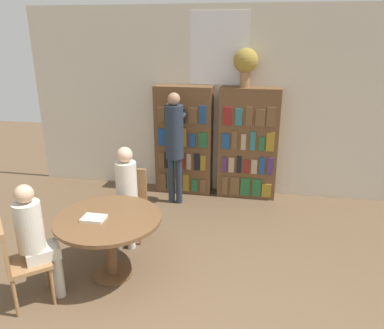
{
  "coord_description": "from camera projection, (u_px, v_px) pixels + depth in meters",
  "views": [
    {
      "loc": [
        0.72,
        -2.11,
        2.58
      ],
      "look_at": [
        -0.09,
        2.15,
        1.05
      ],
      "focal_mm": 35.0,
      "sensor_mm": 36.0,
      "label": 1
    }
  ],
  "objects": [
    {
      "name": "bookshelf_right",
      "position": [
        248.0,
        144.0,
        6.02
      ],
      "size": [
        0.94,
        0.34,
        1.79
      ],
      "color": "brown",
      "rests_on": "ground_plane"
    },
    {
      "name": "wall_back",
      "position": [
        218.0,
        103.0,
        6.08
      ],
      "size": [
        6.4,
        0.07,
        3.0
      ],
      "color": "beige",
      "rests_on": "ground_plane"
    },
    {
      "name": "chair_near_camera",
      "position": [
        19.0,
        259.0,
        3.61
      ],
      "size": [
        0.56,
        0.56,
        0.91
      ],
      "rotation": [
        0.0,
        0.0,
        -0.85
      ],
      "color": "olive",
      "rests_on": "ground_plane"
    },
    {
      "name": "librarian_standing",
      "position": [
        175.0,
        138.0,
        5.69
      ],
      "size": [
        0.28,
        0.55,
        1.76
      ],
      "color": "#232D3D",
      "rests_on": "ground_plane"
    },
    {
      "name": "bookshelf_left",
      "position": [
        184.0,
        141.0,
        6.2
      ],
      "size": [
        0.94,
        0.34,
        1.79
      ],
      "color": "brown",
      "rests_on": "ground_plane"
    },
    {
      "name": "seated_reader_left",
      "position": [
        126.0,
        190.0,
        4.66
      ],
      "size": [
        0.29,
        0.38,
        1.27
      ],
      "rotation": [
        0.0,
        0.0,
        -3.05
      ],
      "color": "beige",
      "rests_on": "ground_plane"
    },
    {
      "name": "flower_vase",
      "position": [
        246.0,
        62.0,
        5.62
      ],
      "size": [
        0.37,
        0.37,
        0.58
      ],
      "color": "#997047",
      "rests_on": "bookshelf_right"
    },
    {
      "name": "chair_left_side",
      "position": [
        130.0,
        200.0,
        4.9
      ],
      "size": [
        0.43,
        0.43,
        0.91
      ],
      "rotation": [
        0.0,
        0.0,
        -3.05
      ],
      "color": "olive",
      "rests_on": "ground_plane"
    },
    {
      "name": "reading_table",
      "position": [
        109.0,
        228.0,
        4.02
      ],
      "size": [
        1.14,
        1.14,
        0.73
      ],
      "color": "brown",
      "rests_on": "ground_plane"
    },
    {
      "name": "seated_reader_right",
      "position": [
        36.0,
        236.0,
        3.63
      ],
      "size": [
        0.41,
        0.4,
        1.26
      ],
      "rotation": [
        0.0,
        0.0,
        -0.85
      ],
      "color": "beige",
      "rests_on": "ground_plane"
    },
    {
      "name": "open_book_on_table",
      "position": [
        94.0,
        218.0,
        3.92
      ],
      "size": [
        0.24,
        0.18,
        0.03
      ],
      "color": "silver",
      "rests_on": "reading_table"
    }
  ]
}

